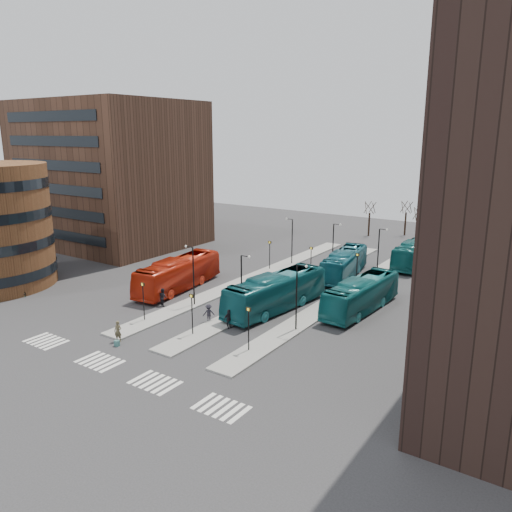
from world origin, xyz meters
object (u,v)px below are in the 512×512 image
Objects in this scene: bicycle_far at (23,292)px; teal_bus_a at (276,292)px; teal_bus_c at (361,295)px; commuter_c at (209,313)px; suitcase at (117,343)px; teal_bus_d at (416,253)px; traveller at (118,331)px; commuter_b at (229,319)px; red_bus at (178,274)px; teal_bus_b at (344,264)px; commuter_a at (163,297)px.

teal_bus_a is at bearing -57.15° from bicycle_far.
commuter_c is (-10.70, -10.85, -0.82)m from teal_bus_c.
teal_bus_d is at bearing 57.66° from suitcase.
traveller is 8.62m from commuter_c.
red_bus is at bearing 79.66° from commuter_b.
teal_bus_b is (13.51, 15.14, -0.14)m from red_bus.
teal_bus_a is at bearing -4.77° from red_bus.
commuter_b is (-0.97, -6.60, -0.96)m from teal_bus_a.
teal_bus_a reaches higher than suitcase.
bicycle_far is (-31.61, -36.96, -1.29)m from teal_bus_d.
teal_bus_d is (6.42, 25.13, -0.12)m from teal_bus_a.
red_bus is 7.14× the size of traveller.
teal_bus_a reaches higher than teal_bus_b.
teal_bus_d is at bearing -32.84° from bicycle_far.
teal_bus_b is 23.05m from commuter_a.
teal_bus_b is 37.15m from bicycle_far.
teal_bus_c is at bearing 40.47° from suitcase.
traveller is at bearing -109.13° from teal_bus_d.
teal_bus_c is (19.95, 4.91, -0.13)m from red_bus.
teal_bus_d reaches higher than commuter_c.
commuter_a reaches higher than suitcase.
teal_bus_d is at bearing 4.24° from commuter_b.
teal_bus_d reaches higher than suitcase.
red_bus is 20.55m from teal_bus_c.
teal_bus_a is 7.67× the size of commuter_c.
teal_bus_d is (12.76, 40.11, 1.48)m from suitcase.
teal_bus_c is (13.55, 19.47, 1.44)m from suitcase.
teal_bus_b is 6.75× the size of commuter_b.
teal_bus_a is (6.34, 14.98, 1.60)m from suitcase.
commuter_c is at bearing -167.42° from commuter_a.
teal_bus_b is at bearing -36.66° from bicycle_far.
suitcase is at bearing -107.97° from teal_bus_d.
teal_bus_c reaches higher than suitcase.
teal_bus_a is 8.04× the size of bicycle_far.
teal_bus_b is at bearing 61.85° from suitcase.
traveller reaches higher than suitcase.
commuter_a is 9.34m from commuter_b.
red_bus is at bearing 93.60° from traveller.
suitcase is 0.27× the size of commuter_b.
teal_bus_b reaches higher than traveller.
bicycle_far is at bearing -144.12° from red_bus.
suitcase is 10.26m from commuter_a.
commuter_b is 2.54m from commuter_c.
traveller reaches higher than commuter_c.
suitcase is 0.28× the size of commuter_c.
red_bus reaches higher than commuter_b.
teal_bus_a is at bearing -104.65° from teal_bus_d.
teal_bus_d is at bearing -153.41° from commuter_c.
commuter_b is (-1.74, -21.32, -0.78)m from teal_bus_b.
commuter_b is (6.02, 7.65, -0.02)m from traveller.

